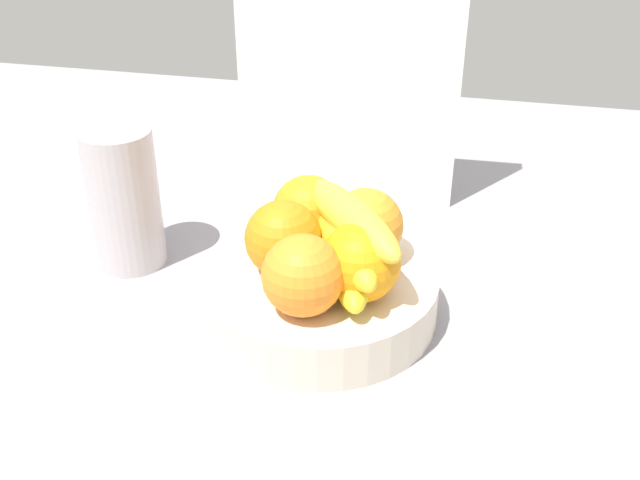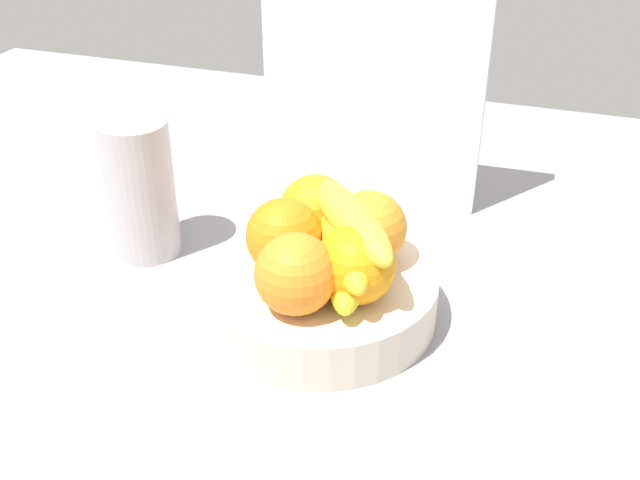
{
  "view_description": "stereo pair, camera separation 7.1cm",
  "coord_description": "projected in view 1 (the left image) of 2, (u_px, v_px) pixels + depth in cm",
  "views": [
    {
      "loc": [
        16.28,
        -61.25,
        47.05
      ],
      "look_at": [
        2.48,
        0.95,
        9.04
      ],
      "focal_mm": 42.3,
      "sensor_mm": 36.0,
      "label": 1
    },
    {
      "loc": [
        23.08,
        -59.34,
        47.05
      ],
      "look_at": [
        2.48,
        0.95,
        9.04
      ],
      "focal_mm": 42.3,
      "sensor_mm": 36.0,
      "label": 2
    }
  ],
  "objects": [
    {
      "name": "cutting_board",
      "position": [
        349.0,
        65.0,
        0.93
      ],
      "size": [
        28.04,
        2.61,
        36.0
      ],
      "primitive_type": "cube",
      "rotation": [
        0.0,
        0.0,
        0.03
      ],
      "color": "white",
      "rests_on": "ground_plane"
    },
    {
      "name": "orange_back_left",
      "position": [
        366.0,
        226.0,
        0.77
      ],
      "size": [
        7.75,
        7.75,
        7.75
      ],
      "primitive_type": "sphere",
      "color": "orange",
      "rests_on": "fruit_bowl"
    },
    {
      "name": "fruit_bowl",
      "position": [
        320.0,
        294.0,
        0.78
      ],
      "size": [
        24.05,
        24.05,
        5.04
      ],
      "primitive_type": "cylinder",
      "color": "beige",
      "rests_on": "ground_plane"
    },
    {
      "name": "orange_back_right",
      "position": [
        306.0,
        211.0,
        0.8
      ],
      "size": [
        7.75,
        7.75,
        7.75
      ],
      "primitive_type": "sphere",
      "color": "orange",
      "rests_on": "fruit_bowl"
    },
    {
      "name": "ground_plane",
      "position": [
        295.0,
        328.0,
        0.79
      ],
      "size": [
        180.0,
        140.0,
        3.0
      ],
      "primitive_type": "cube",
      "color": "gray"
    },
    {
      "name": "banana_bunch",
      "position": [
        348.0,
        241.0,
        0.74
      ],
      "size": [
        13.94,
        17.46,
        8.4
      ],
      "color": "yellow",
      "rests_on": "fruit_bowl"
    },
    {
      "name": "orange_front_left",
      "position": [
        283.0,
        239.0,
        0.75
      ],
      "size": [
        7.75,
        7.75,
        7.75
      ],
      "primitive_type": "sphere",
      "color": "orange",
      "rests_on": "fruit_bowl"
    },
    {
      "name": "orange_front_right",
      "position": [
        303.0,
        275.0,
        0.69
      ],
      "size": [
        7.75,
        7.75,
        7.75
      ],
      "primitive_type": "sphere",
      "color": "orange",
      "rests_on": "fruit_bowl"
    },
    {
      "name": "orange_center",
      "position": [
        360.0,
        262.0,
        0.71
      ],
      "size": [
        7.75,
        7.75,
        7.75
      ],
      "primitive_type": "sphere",
      "color": "orange",
      "rests_on": "fruit_bowl"
    },
    {
      "name": "thermos_tumbler",
      "position": [
        124.0,
        199.0,
        0.84
      ],
      "size": [
        7.85,
        7.85,
        16.27
      ],
      "primitive_type": "cylinder",
      "color": "#BCB5B5",
      "rests_on": "ground_plane"
    }
  ]
}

